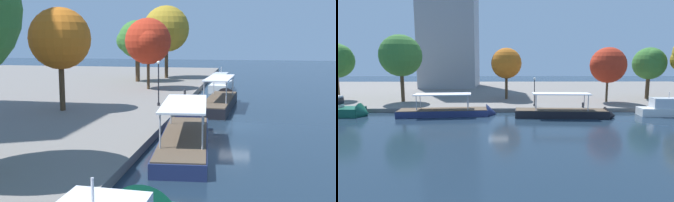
# 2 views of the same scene
# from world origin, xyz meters

# --- Properties ---
(ground_plane) EXTENTS (220.00, 220.00, 0.00)m
(ground_plane) POSITION_xyz_m (0.00, 0.00, 0.00)
(ground_plane) COLOR #192838
(dock_promenade) EXTENTS (120.00, 55.00, 0.58)m
(dock_promenade) POSITION_xyz_m (0.00, 32.89, 0.29)
(dock_promenade) COLOR slate
(dock_promenade) RESTS_ON ground_plane
(tour_boat_1) EXTENTS (13.57, 4.11, 4.20)m
(tour_boat_1) POSITION_xyz_m (-6.55, 3.13, 0.32)
(tour_boat_1) COLOR navy
(tour_boat_1) RESTS_ON ground_plane
(tour_boat_2) EXTENTS (13.49, 3.34, 4.15)m
(tour_boat_2) POSITION_xyz_m (9.22, 1.80, 0.40)
(tour_boat_2) COLOR black
(tour_boat_2) RESTS_ON ground_plane
(motor_yacht_3) EXTENTS (9.28, 2.90, 4.05)m
(motor_yacht_3) POSITION_xyz_m (24.02, 2.57, 0.72)
(motor_yacht_3) COLOR silver
(motor_yacht_3) RESTS_ON ground_plane
(mooring_bollard_0) EXTENTS (0.28, 0.28, 0.80)m
(mooring_bollard_0) POSITION_xyz_m (12.57, 6.08, 1.01)
(mooring_bollard_0) COLOR #2D2D33
(mooring_bollard_0) RESTS_ON dock_promenade
(lamp_post) EXTENTS (0.34, 0.34, 4.40)m
(lamp_post) POSITION_xyz_m (5.45, 7.60, 2.99)
(lamp_post) COLOR black
(lamp_post) RESTS_ON dock_promenade
(tree_0) EXTENTS (5.83, 6.07, 9.42)m
(tree_0) POSITION_xyz_m (27.34, 15.78, 7.14)
(tree_0) COLOR #4C3823
(tree_0) RESTS_ON dock_promenade
(tree_1) EXTENTS (7.04, 7.04, 11.36)m
(tree_1) POSITION_xyz_m (-16.64, 12.61, 8.38)
(tree_1) COLOR #4C3823
(tree_1) RESTS_ON dock_promenade
(tree_3) EXTENTS (5.55, 5.55, 9.32)m
(tree_3) POSITION_xyz_m (1.25, 15.81, 7.11)
(tree_3) COLOR #4C3823
(tree_3) RESTS_ON dock_promenade
(tree_4) EXTENTS (6.18, 5.99, 9.24)m
(tree_4) POSITION_xyz_m (18.15, 11.77, 6.91)
(tree_4) COLOR #4C3823
(tree_4) RESTS_ON dock_promenade
(office_tower) EXTENTS (14.66, 13.69, 47.95)m
(office_tower) POSITION_xyz_m (-13.83, 41.44, 23.52)
(office_tower) COLOR #939399
(office_tower) RESTS_ON dock_promenade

